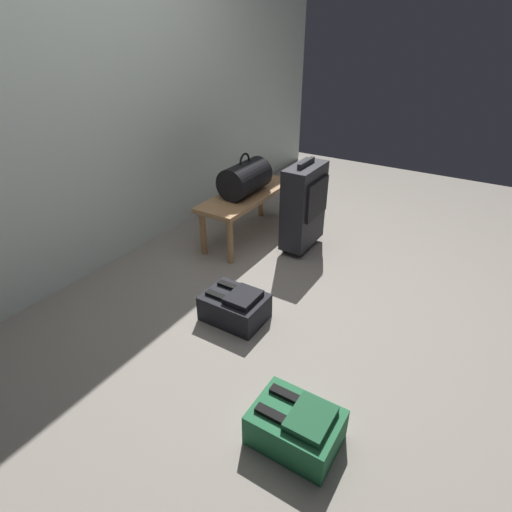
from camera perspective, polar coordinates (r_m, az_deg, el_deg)
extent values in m
plane|color=gray|center=(2.70, 6.61, -7.61)|extent=(6.60, 6.60, 0.00)
cube|color=silver|center=(3.16, -21.35, 23.88)|extent=(6.00, 0.10, 2.80)
cube|color=#A87A4C|center=(3.42, -1.27, 8.53)|extent=(1.00, 0.36, 0.04)
cylinder|color=#A87A4C|center=(3.11, -3.64, 2.07)|extent=(0.05, 0.05, 0.37)
cylinder|color=#A87A4C|center=(3.79, 4.08, 7.36)|extent=(0.05, 0.05, 0.37)
cylinder|color=#A87A4C|center=(3.25, -7.39, 3.19)|extent=(0.05, 0.05, 0.37)
cylinder|color=#A87A4C|center=(3.91, 0.70, 8.16)|extent=(0.05, 0.05, 0.37)
cylinder|color=black|center=(3.35, -1.55, 10.75)|extent=(0.44, 0.26, 0.26)
torus|color=black|center=(3.31, -1.59, 13.04)|extent=(0.14, 0.02, 0.14)
cube|color=#191E4C|center=(3.70, 0.91, 10.58)|extent=(0.07, 0.14, 0.01)
cube|color=black|center=(3.70, 0.91, 10.65)|extent=(0.06, 0.13, 0.00)
cube|color=black|center=(3.26, 6.63, 6.99)|extent=(0.43, 0.20, 0.65)
cube|color=black|center=(3.19, 8.52, 7.88)|extent=(0.34, 0.02, 0.29)
cube|color=#262628|center=(3.15, 7.00, 12.74)|extent=(0.24, 0.03, 0.04)
cylinder|color=black|center=(3.32, 4.07, 0.88)|extent=(0.02, 0.05, 0.05)
cylinder|color=black|center=(3.56, 6.37, 2.87)|extent=(0.02, 0.05, 0.05)
cube|color=#1E6038|center=(1.96, 5.51, -22.66)|extent=(0.28, 0.38, 0.17)
cube|color=#184D2C|center=(1.86, 7.63, -21.51)|extent=(0.21, 0.17, 0.04)
cube|color=black|center=(1.87, 2.77, -21.41)|extent=(0.04, 0.19, 0.02)
cube|color=black|center=(1.94, 4.70, -18.89)|extent=(0.04, 0.19, 0.02)
cube|color=black|center=(2.57, -2.99, -7.13)|extent=(0.28, 0.38, 0.17)
cube|color=black|center=(2.48, -1.78, -5.73)|extent=(0.21, 0.17, 0.04)
cube|color=black|center=(2.51, -5.12, -5.63)|extent=(0.04, 0.19, 0.02)
cube|color=black|center=(2.59, -3.46, -4.27)|extent=(0.04, 0.19, 0.02)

